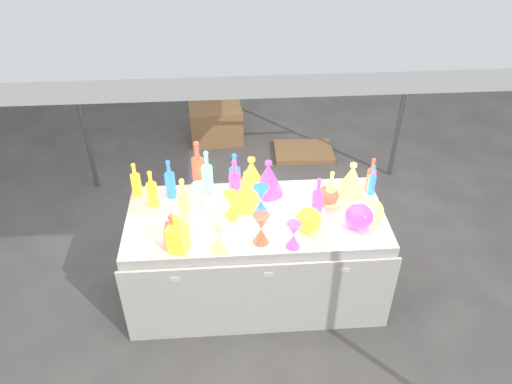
{
  "coord_description": "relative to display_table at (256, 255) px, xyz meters",
  "views": [
    {
      "loc": [
        -0.19,
        -2.69,
        2.94
      ],
      "look_at": [
        0.0,
        0.0,
        0.95
      ],
      "focal_mm": 35.0,
      "sensor_mm": 36.0,
      "label": 1
    }
  ],
  "objects": [
    {
      "name": "bottle_10",
      "position": [
        0.41,
        -0.04,
        0.54
      ],
      "size": [
        0.08,
        0.08,
        0.33
      ],
      "primitive_type": null,
      "rotation": [
        0.0,
        0.0,
        -0.11
      ],
      "color": "#1A5C9A",
      "rests_on": "display_table"
    },
    {
      "name": "hourglass_0",
      "position": [
        0.01,
        -0.27,
        0.49
      ],
      "size": [
        0.14,
        0.14,
        0.22
      ],
      "primitive_type": null,
      "rotation": [
        0.0,
        0.0,
        0.33
      ],
      "color": "orange",
      "rests_on": "display_table"
    },
    {
      "name": "bottle_1",
      "position": [
        -0.6,
        0.27,
        0.53
      ],
      "size": [
        0.09,
        0.09,
        0.31
      ],
      "primitive_type": null,
      "rotation": [
        0.0,
        0.0,
        -0.27
      ],
      "color": "#178343",
      "rests_on": "display_table"
    },
    {
      "name": "bottle_0",
      "position": [
        -0.85,
        0.32,
        0.51
      ],
      "size": [
        0.09,
        0.09,
        0.27
      ],
      "primitive_type": null,
      "rotation": [
        0.0,
        0.0,
        -0.41
      ],
      "color": "red",
      "rests_on": "display_table"
    },
    {
      "name": "hourglass_4",
      "position": [
        -0.17,
        0.01,
        0.48
      ],
      "size": [
        0.1,
        0.1,
        0.2
      ],
      "primitive_type": null,
      "rotation": [
        0.0,
        0.0,
        0.04
      ],
      "color": "red",
      "rests_on": "display_table"
    },
    {
      "name": "bottle_3",
      "position": [
        -0.14,
        0.23,
        0.54
      ],
      "size": [
        0.1,
        0.1,
        0.32
      ],
      "primitive_type": null,
      "rotation": [
        0.0,
        0.0,
        -0.18
      ],
      "color": "#1A5C9A",
      "rests_on": "display_table"
    },
    {
      "name": "lampshade_2",
      "position": [
        0.11,
        0.27,
        0.51
      ],
      "size": [
        0.3,
        0.3,
        0.27
      ],
      "primitive_type": null,
      "rotation": [
        0.0,
        0.0,
        0.42
      ],
      "color": "#1A5C9A",
      "rests_on": "display_table"
    },
    {
      "name": "bottle_4",
      "position": [
        -0.49,
        0.01,
        0.54
      ],
      "size": [
        0.09,
        0.09,
        0.33
      ],
      "primitive_type": null,
      "rotation": [
        0.0,
        0.0,
        0.17
      ],
      "color": "#176F8F",
      "rests_on": "display_table"
    },
    {
      "name": "bottle_7",
      "position": [
        -0.13,
        0.27,
        0.55
      ],
      "size": [
        0.11,
        0.11,
        0.34
      ],
      "primitive_type": null,
      "rotation": [
        0.0,
        0.0,
        0.41
      ],
      "color": "#178343",
      "rests_on": "display_table"
    },
    {
      "name": "lampshade_1",
      "position": [
        -0.01,
        0.29,
        0.52
      ],
      "size": [
        0.27,
        0.27,
        0.29
      ],
      "primitive_type": null,
      "rotation": [
        0.0,
        0.0,
        0.1
      ],
      "color": "#ECF333",
      "rests_on": "display_table"
    },
    {
      "name": "globe_1",
      "position": [
        0.77,
        -0.09,
        0.45
      ],
      "size": [
        0.2,
        0.2,
        0.14
      ],
      "primitive_type": null,
      "rotation": [
        0.0,
        0.0,
        0.15
      ],
      "color": "#176F8F",
      "rests_on": "display_table"
    },
    {
      "name": "hourglass_2",
      "position": [
        -0.25,
        -0.33,
        0.5
      ],
      "size": [
        0.15,
        0.15,
        0.24
      ],
      "primitive_type": null,
      "rotation": [
        0.0,
        0.0,
        0.26
      ],
      "color": "#176F8F",
      "rests_on": "display_table"
    },
    {
      "name": "bottle_2",
      "position": [
        -0.4,
        0.36,
        0.58
      ],
      "size": [
        0.1,
        0.1,
        0.41
      ],
      "primitive_type": null,
      "rotation": [
        0.0,
        0.0,
        -0.1
      ],
      "color": "orange",
      "rests_on": "display_table"
    },
    {
      "name": "cardboard_box_closed",
      "position": [
        -0.29,
        2.34,
        -0.17
      ],
      "size": [
        0.61,
        0.47,
        0.42
      ],
      "primitive_type": "cube",
      "rotation": [
        0.0,
        0.0,
        0.09
      ],
      "color": "#986F45",
      "rests_on": "ground"
    },
    {
      "name": "ground",
      "position": [
        -0.0,
        0.01,
        -0.37
      ],
      "size": [
        80.0,
        80.0,
        0.0
      ],
      "primitive_type": "plane",
      "color": "#615E59",
      "rests_on": "ground"
    },
    {
      "name": "decanter_1",
      "position": [
        -0.55,
        -0.26,
        0.5
      ],
      "size": [
        0.1,
        0.1,
        0.25
      ],
      "primitive_type": null,
      "rotation": [
        0.0,
        0.0,
        0.0
      ],
      "color": "orange",
      "rests_on": "display_table"
    },
    {
      "name": "lampshade_3",
      "position": [
        0.71,
        0.22,
        0.5
      ],
      "size": [
        0.26,
        0.26,
        0.26
      ],
      "primitive_type": null,
      "rotation": [
        0.0,
        0.0,
        0.25
      ],
      "color": "#176F8F",
      "rests_on": "display_table"
    },
    {
      "name": "bottle_6",
      "position": [
        -0.72,
        0.18,
        0.52
      ],
      "size": [
        0.08,
        0.08,
        0.29
      ],
      "primitive_type": null,
      "rotation": [
        0.0,
        0.0,
        0.04
      ],
      "color": "red",
      "rests_on": "display_table"
    },
    {
      "name": "globe_0",
      "position": [
        0.34,
        -0.15,
        0.44
      ],
      "size": [
        0.2,
        0.2,
        0.14
      ],
      "primitive_type": null,
      "rotation": [
        0.0,
        0.0,
        -0.21
      ],
      "color": "red",
      "rests_on": "display_table"
    },
    {
      "name": "cardboard_box_flat",
      "position": [
        0.67,
        1.97,
        -0.35
      ],
      "size": [
        0.65,
        0.48,
        0.05
      ],
      "primitive_type": "cube",
      "rotation": [
        0.0,
        0.0,
        -0.04
      ],
      "color": "#986F45",
      "rests_on": "ground"
    },
    {
      "name": "lampshade_0",
      "position": [
        -0.05,
        0.13,
        0.52
      ],
      "size": [
        0.3,
        0.3,
        0.28
      ],
      "primitive_type": null,
      "rotation": [
        0.0,
        0.0,
        0.35
      ],
      "color": "#ECF333",
      "rests_on": "display_table"
    },
    {
      "name": "bottle_11",
      "position": [
        0.53,
        0.09,
        0.52
      ],
      "size": [
        0.07,
        0.07,
        0.29
      ],
      "primitive_type": null,
      "rotation": [
        0.0,
        0.0,
        0.04
      ],
      "color": "#176F8F",
      "rests_on": "display_table"
    },
    {
      "name": "hourglass_1",
      "position": [
        0.21,
        -0.33,
        0.47
      ],
      "size": [
        0.1,
        0.1,
        0.19
      ],
      "primitive_type": null,
      "rotation": [
        0.0,
        0.0,
        0.09
      ],
      "color": "#1A5C9A",
      "rests_on": "display_table"
    },
    {
      "name": "globe_3",
      "position": [
        0.68,
        -0.16,
        0.45
      ],
      "size": [
        0.22,
        0.22,
        0.15
      ],
      "primitive_type": null,
      "rotation": [
        0.0,
        0.0,
        0.12
      ],
      "color": "#1A5C9A",
      "rests_on": "display_table"
    },
    {
      "name": "decanter_0",
      "position": [
        -0.51,
        -0.3,
        0.51
      ],
      "size": [
        0.15,
        0.15,
        0.28
      ],
      "primitive_type": null,
      "rotation": [
        0.0,
        0.0,
        -0.37
      ],
      "color": "red",
      "rests_on": "display_table"
    },
    {
      "name": "hourglass_5",
      "position": [
        0.03,
        0.03,
        0.49
      ],
      "size": [
        0.12,
        0.12,
        0.22
      ],
      "primitive_type": null,
      "rotation": [
        0.0,
        0.0,
        -0.09
      ],
      "color": "#178343",
      "rests_on": "display_table"
    },
    {
      "name": "globe_2",
      "position": [
        0.52,
        0.11,
        0.44
      ],
      "size": [
        0.17,
        0.17,
        0.13
      ],
      "primitive_type": null,
      "rotation": [
        0.0,
        0.0,
        0.06
      ],
      "color": "orange",
      "rests_on": "display_table"
    },
    {
      "name": "display_table",
      "position": [
        0.0,
        0.0,
        0.0
      ],
      "size": [
        1.84,
        0.83,
        0.75
      ],
      "color": "silver",
      "rests_on": "ground"
    },
    {
      "name": "bottle_5",
      "position": [
        -0.33,
        0.29,
        0.56
      ],
      "size": [
        0.09,
        0.09,
        0.36
      ],
      "primitive_type": null,
      "rotation": [
        0.0,
        0.0,
        -0.15
      ],
      "color": "#C02670",
      "rests_on": "display_table"
    },
    {
      "name": "hourglass_3",
      "position": [
        -0.39,
        0.11,
        0.48
      ],
      "size": [
        0.11,
        0.11,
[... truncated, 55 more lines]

